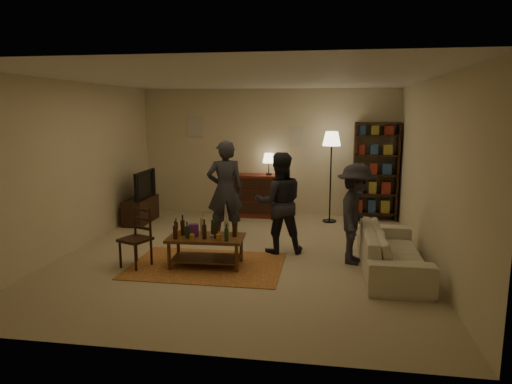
% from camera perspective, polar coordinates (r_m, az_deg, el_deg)
% --- Properties ---
extents(floor, '(6.00, 6.00, 0.00)m').
position_cam_1_polar(floor, '(7.23, -1.63, -7.87)').
color(floor, '#C6B793').
rests_on(floor, ground).
extents(room_shell, '(6.00, 6.00, 6.00)m').
position_cam_1_polar(room_shell, '(9.94, -2.21, 7.66)').
color(room_shell, beige).
rests_on(room_shell, ground).
extents(rug, '(2.20, 1.50, 0.01)m').
position_cam_1_polar(rug, '(6.78, -6.22, -9.12)').
color(rug, brown).
rests_on(rug, ground).
extents(coffee_table, '(1.11, 0.64, 0.78)m').
position_cam_1_polar(coffee_table, '(6.67, -6.34, -5.93)').
color(coffee_table, brown).
rests_on(coffee_table, ground).
extents(dining_chair, '(0.50, 0.50, 0.88)m').
position_cam_1_polar(dining_chair, '(6.85, -14.55, -5.26)').
color(dining_chair, black).
rests_on(dining_chair, ground).
extents(tv_stand, '(0.40, 1.00, 1.06)m').
position_cam_1_polar(tv_stand, '(9.52, -14.22, -1.42)').
color(tv_stand, black).
rests_on(tv_stand, ground).
extents(dresser, '(1.00, 0.50, 1.36)m').
position_cam_1_polar(dresser, '(9.75, 0.18, -0.30)').
color(dresser, maroon).
rests_on(dresser, ground).
extents(bookshelf, '(0.90, 0.34, 2.02)m').
position_cam_1_polar(bookshelf, '(9.67, 14.69, 2.63)').
color(bookshelf, black).
rests_on(bookshelf, ground).
extents(floor_lamp, '(0.36, 0.36, 1.83)m').
position_cam_1_polar(floor_lamp, '(9.23, 9.42, 5.79)').
color(floor_lamp, black).
rests_on(floor_lamp, ground).
extents(sofa, '(0.81, 2.08, 0.61)m').
position_cam_1_polar(sofa, '(6.71, 16.63, -7.02)').
color(sofa, beige).
rests_on(sofa, ground).
extents(person_left, '(0.74, 0.60, 1.74)m').
position_cam_1_polar(person_left, '(7.97, -3.88, 0.22)').
color(person_left, '#2A2932').
rests_on(person_left, ground).
extents(person_right, '(0.90, 0.78, 1.60)m').
position_cam_1_polar(person_right, '(7.20, 2.92, -1.37)').
color(person_right, '#222128').
rests_on(person_right, ground).
extents(person_by_sofa, '(0.72, 1.05, 1.49)m').
position_cam_1_polar(person_by_sofa, '(6.85, 12.33, -2.68)').
color(person_by_sofa, '#2A2830').
rests_on(person_by_sofa, ground).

